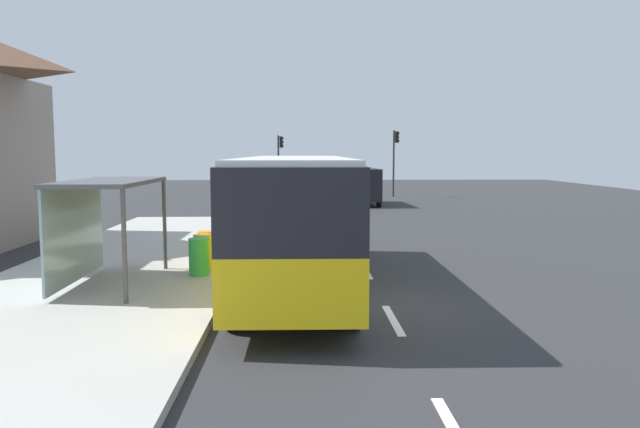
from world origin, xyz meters
name	(u,v)px	position (x,y,z in m)	size (l,w,h in m)	color
ground_plane	(336,228)	(0.00, 14.00, -0.02)	(56.00, 92.00, 0.04)	#2D2D30
sidewalk_platform	(104,285)	(-6.40, 2.00, 0.09)	(6.20, 30.00, 0.18)	#ADAAA3
lane_stripe_seg_1	(393,320)	(0.25, -1.00, 0.01)	(0.16, 2.20, 0.01)	silver
lane_stripe_seg_2	(366,271)	(0.25, 4.00, 0.01)	(0.16, 2.20, 0.01)	silver
lane_stripe_seg_3	(351,244)	(0.25, 9.00, 0.01)	(0.16, 2.20, 0.01)	silver
lane_stripe_seg_4	(342,227)	(0.25, 14.00, 0.01)	(0.16, 2.20, 0.01)	silver
lane_stripe_seg_5	(335,216)	(0.25, 19.00, 0.01)	(0.16, 2.20, 0.01)	silver
lane_stripe_seg_6	(330,207)	(0.25, 24.00, 0.01)	(0.16, 2.20, 0.01)	silver
lane_stripe_seg_7	(327,200)	(0.25, 29.00, 0.01)	(0.16, 2.20, 0.01)	silver
bus	(295,213)	(-1.71, 2.24, 1.84)	(2.61, 11.03, 3.21)	yellow
white_van	(360,183)	(2.20, 25.80, 1.34)	(2.24, 5.29, 2.30)	black
sedan_near	(344,181)	(2.30, 40.66, 0.79)	(1.96, 4.46, 1.52)	#A51919
recycling_bin_green	(199,257)	(-4.20, 2.78, 0.66)	(0.52, 0.52, 0.95)	green
recycling_bin_yellow	(203,252)	(-4.20, 3.48, 0.66)	(0.52, 0.52, 0.95)	yellow
recycling_bin_orange	(207,248)	(-4.20, 4.18, 0.66)	(0.52, 0.52, 0.95)	orange
traffic_light_near_side	(395,153)	(5.50, 32.58, 3.28)	(0.49, 0.28, 4.93)	#2D2D2D
traffic_light_far_side	(280,156)	(-3.10, 33.38, 3.06)	(0.49, 0.28, 4.57)	#2D2D2D
bus_shelter	(97,205)	(-6.41, 1.75, 2.10)	(1.80, 4.00, 2.50)	#4C4C51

